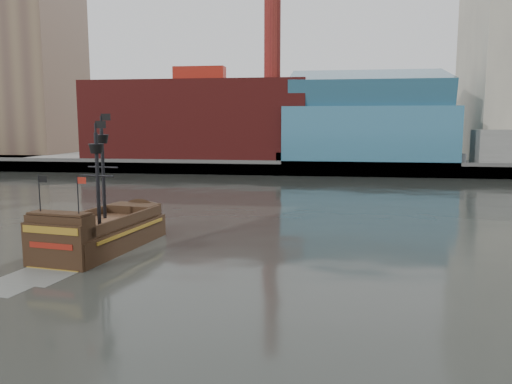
# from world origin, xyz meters

# --- Properties ---
(ground) EXTENTS (400.00, 400.00, 0.00)m
(ground) POSITION_xyz_m (0.00, 0.00, 0.00)
(ground) COLOR #262823
(ground) RESTS_ON ground
(promenade_far) EXTENTS (220.00, 60.00, 2.00)m
(promenade_far) POSITION_xyz_m (0.00, 92.00, 1.00)
(promenade_far) COLOR slate
(promenade_far) RESTS_ON ground
(seawall) EXTENTS (220.00, 1.00, 2.60)m
(seawall) POSITION_xyz_m (0.00, 62.50, 1.30)
(seawall) COLOR #4C4C49
(seawall) RESTS_ON ground
(skyline) EXTENTS (149.00, 45.00, 62.00)m
(skyline) POSITION_xyz_m (5.21, 84.56, 24.55)
(skyline) COLOR brown
(skyline) RESTS_ON promenade_far
(pirate_ship) EXTENTS (6.15, 14.52, 10.52)m
(pirate_ship) POSITION_xyz_m (-12.95, 8.94, 0.95)
(pirate_ship) COLOR black
(pirate_ship) RESTS_ON ground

